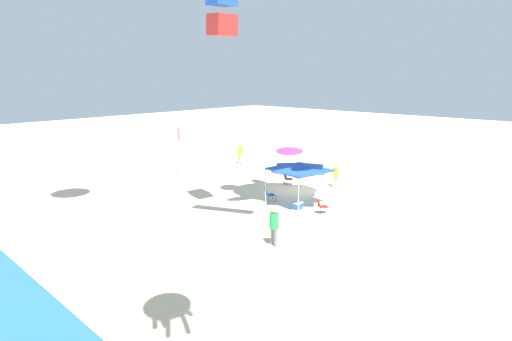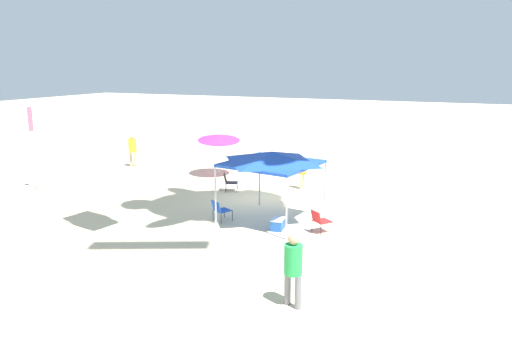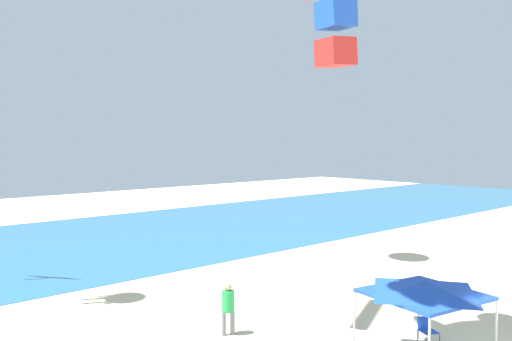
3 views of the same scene
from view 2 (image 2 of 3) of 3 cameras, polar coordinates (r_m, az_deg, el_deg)
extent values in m
cube|color=beige|center=(20.97, 1.25, -3.56)|extent=(120.00, 120.00, 0.10)
cylinder|color=#B7B7BC|center=(18.51, 8.14, -2.30)|extent=(0.07, 0.07, 2.13)
cylinder|color=#B7B7BC|center=(19.91, 0.42, -1.12)|extent=(0.07, 0.07, 2.13)
cylinder|color=#B7B7BC|center=(16.01, 3.60, -4.55)|extent=(0.07, 0.07, 2.13)
cylinder|color=#B7B7BC|center=(17.61, -4.79, -2.98)|extent=(0.07, 0.07, 2.13)
cube|color=blue|center=(17.68, 1.86, 0.84)|extent=(3.50, 3.47, 0.10)
pyramid|color=blue|center=(17.64, 1.87, 1.63)|extent=(3.43, 3.40, 0.40)
cylinder|color=silver|center=(25.38, -4.40, 1.85)|extent=(0.21, 0.29, 2.17)
cone|color=#E02D9E|center=(25.08, -4.41, 3.92)|extent=(2.24, 2.22, 0.71)
cylinder|color=black|center=(22.04, -2.27, -2.10)|extent=(0.02, 0.02, 0.40)
cylinder|color=black|center=(22.54, -2.18, -1.77)|extent=(0.02, 0.02, 0.40)
cylinder|color=black|center=(22.08, -3.62, -2.09)|extent=(0.02, 0.02, 0.40)
cylinder|color=black|center=(22.58, -3.49, -1.76)|extent=(0.02, 0.02, 0.40)
cube|color=black|center=(22.26, -2.89, -1.43)|extent=(0.68, 0.68, 0.03)
cube|color=black|center=(22.24, -3.65, -0.90)|extent=(0.31, 0.51, 0.41)
cylinder|color=black|center=(18.12, -2.80, -5.35)|extent=(0.02, 0.02, 0.40)
cylinder|color=black|center=(18.52, -3.77, -4.96)|extent=(0.02, 0.02, 0.40)
cylinder|color=black|center=(17.83, -4.14, -5.67)|extent=(0.02, 0.02, 0.40)
cylinder|color=black|center=(18.24, -5.10, -5.27)|extent=(0.02, 0.02, 0.40)
cube|color=blue|center=(18.12, -3.96, -4.71)|extent=(0.70, 0.70, 0.03)
cube|color=blue|center=(17.90, -4.73, -4.23)|extent=(0.50, 0.34, 0.41)
cylinder|color=black|center=(17.05, 9.08, -6.66)|extent=(0.02, 0.02, 0.40)
cylinder|color=black|center=(17.44, 8.03, -6.19)|extent=(0.02, 0.02, 0.40)
cylinder|color=black|center=(16.75, 7.66, -6.97)|extent=(0.02, 0.02, 0.40)
cylinder|color=black|center=(17.15, 6.63, -6.47)|extent=(0.02, 0.02, 0.40)
cube|color=red|center=(17.03, 7.87, -5.93)|extent=(0.73, 0.73, 0.03)
cube|color=red|center=(16.80, 7.09, -5.41)|extent=(0.47, 0.41, 0.41)
cube|color=blue|center=(17.22, 2.58, -6.39)|extent=(0.47, 0.64, 0.36)
cube|color=white|center=(17.15, 2.58, -5.76)|extent=(0.48, 0.66, 0.04)
cylinder|color=silver|center=(24.11, -24.52, 2.37)|extent=(0.06, 0.06, 3.97)
cube|color=pink|center=(24.07, -25.09, 5.52)|extent=(0.30, 0.02, 1.10)
cylinder|color=#C6B28C|center=(22.60, 5.33, -1.34)|extent=(0.14, 0.14, 0.73)
cylinder|color=#C6B28C|center=(22.87, 5.56, -1.19)|extent=(0.14, 0.14, 0.73)
cylinder|color=orange|center=(22.58, 5.48, 0.42)|extent=(0.38, 0.38, 0.64)
sphere|color=beige|center=(22.49, 5.50, 1.51)|extent=(0.24, 0.24, 0.24)
cylinder|color=slate|center=(12.10, 3.74, -13.65)|extent=(0.17, 0.17, 0.84)
cylinder|color=slate|center=(11.91, 4.98, -14.11)|extent=(0.17, 0.17, 0.84)
cylinder|color=green|center=(11.67, 4.42, -10.40)|extent=(0.44, 0.44, 0.73)
sphere|color=tan|center=(11.49, 4.46, -8.08)|extent=(0.28, 0.28, 0.28)
cylinder|color=#C6B28C|center=(28.50, -14.55, 1.32)|extent=(0.17, 0.17, 0.86)
cylinder|color=#C6B28C|center=(28.29, -14.03, 1.27)|extent=(0.17, 0.17, 0.86)
cylinder|color=yellow|center=(28.25, -14.37, 2.89)|extent=(0.45, 0.45, 0.74)
sphere|color=beige|center=(28.18, -14.43, 3.91)|extent=(0.28, 0.28, 0.28)
camera|label=1|loc=(8.67, 138.45, 3.93)|focal=28.23mm
camera|label=3|loc=(25.89, 42.91, 11.76)|focal=37.32mm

